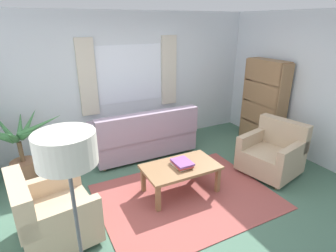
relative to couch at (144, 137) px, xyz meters
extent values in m
plane|color=#476B56|center=(0.02, -1.54, -0.37)|extent=(6.24, 6.24, 0.00)
cube|color=silver|center=(0.02, 0.72, 0.93)|extent=(5.32, 0.12, 2.60)
cube|color=silver|center=(2.68, -1.54, 0.93)|extent=(0.12, 4.40, 2.60)
cube|color=white|center=(0.02, 0.66, 1.08)|extent=(1.30, 0.01, 1.10)
cube|color=beige|center=(-0.81, 0.63, 1.08)|extent=(0.32, 0.06, 1.40)
cube|color=beige|center=(0.85, 0.63, 1.08)|extent=(0.32, 0.06, 1.40)
cube|color=#9E4C47|center=(0.02, -1.54, -0.36)|extent=(2.46, 1.88, 0.01)
cube|color=#998499|center=(0.00, 0.07, -0.12)|extent=(1.90, 0.80, 0.38)
cube|color=#998499|center=(0.00, -0.25, 0.31)|extent=(1.90, 0.20, 0.48)
cube|color=#998499|center=(0.87, 0.07, 0.19)|extent=(0.16, 0.80, 0.24)
cube|color=#998499|center=(-0.87, 0.07, 0.19)|extent=(0.16, 0.80, 0.24)
cylinder|color=olive|center=(0.85, 0.37, -0.34)|extent=(0.06, 0.06, 0.06)
cylinder|color=olive|center=(-0.85, 0.37, -0.34)|extent=(0.06, 0.06, 0.06)
cylinder|color=olive|center=(0.85, -0.23, -0.34)|extent=(0.06, 0.06, 0.06)
cylinder|color=olive|center=(-0.85, -0.23, -0.34)|extent=(0.06, 0.06, 0.06)
cube|color=tan|center=(-1.72, -1.54, -0.13)|extent=(0.91, 0.94, 0.36)
cube|color=tan|center=(-2.05, -1.58, 0.28)|extent=(0.29, 0.86, 0.46)
cube|color=tan|center=(-1.67, -1.90, 0.16)|extent=(0.81, 0.23, 0.22)
cube|color=tan|center=(-1.77, -1.18, 0.16)|extent=(0.81, 0.23, 0.22)
cylinder|color=olive|center=(-1.36, -1.83, -0.34)|extent=(0.05, 0.05, 0.06)
cylinder|color=olive|center=(-1.45, -1.16, -0.34)|extent=(0.05, 0.05, 0.06)
cylinder|color=olive|center=(-2.09, -1.25, -0.34)|extent=(0.05, 0.05, 0.06)
cube|color=tan|center=(1.60, -1.59, -0.13)|extent=(0.97, 1.00, 0.36)
cube|color=tan|center=(1.92, -1.52, 0.28)|extent=(0.37, 0.86, 0.46)
cube|color=tan|center=(1.52, -1.24, 0.16)|extent=(0.81, 0.30, 0.22)
cube|color=tan|center=(1.68, -1.94, 0.16)|extent=(0.81, 0.30, 0.22)
cylinder|color=olive|center=(1.21, -1.33, -0.34)|extent=(0.05, 0.05, 0.06)
cylinder|color=olive|center=(1.36, -1.99, -0.34)|extent=(0.05, 0.05, 0.06)
cylinder|color=olive|center=(1.83, -1.19, -0.34)|extent=(0.05, 0.05, 0.06)
cylinder|color=olive|center=(1.99, -1.85, -0.34)|extent=(0.05, 0.05, 0.06)
cube|color=olive|center=(0.01, -1.38, 0.05)|extent=(1.10, 0.64, 0.04)
cube|color=olive|center=(-0.48, -1.64, -0.17)|extent=(0.06, 0.06, 0.40)
cube|color=olive|center=(0.50, -1.64, -0.17)|extent=(0.06, 0.06, 0.40)
cube|color=olive|center=(-0.48, -1.12, -0.17)|extent=(0.06, 0.06, 0.40)
cube|color=olive|center=(0.50, -1.12, -0.17)|extent=(0.06, 0.06, 0.40)
cube|color=beige|center=(0.01, -1.39, 0.09)|extent=(0.24, 0.29, 0.03)
cube|color=#B23833|center=(0.01, -1.39, 0.11)|extent=(0.25, 0.34, 0.02)
cube|color=#7F478C|center=(0.03, -1.39, 0.13)|extent=(0.25, 0.31, 0.03)
cylinder|color=#9E6B4C|center=(-2.06, 0.13, -0.22)|extent=(0.40, 0.40, 0.30)
cylinder|color=brown|center=(-2.06, 0.13, 0.10)|extent=(0.07, 0.07, 0.34)
cone|color=#47894C|center=(-1.71, 0.08, 0.51)|extent=(0.69, 0.22, 0.37)
cone|color=#47894C|center=(-1.87, 0.38, 0.49)|extent=(0.38, 0.56, 0.40)
cone|color=#47894C|center=(-2.00, 0.42, 0.47)|extent=(0.17, 0.58, 0.33)
cone|color=#47894C|center=(-2.25, 0.38, 0.49)|extent=(0.38, 0.52, 0.47)
cone|color=#47894C|center=(-2.12, -0.19, 0.50)|extent=(0.17, 0.61, 0.43)
cone|color=#47894C|center=(-1.92, -0.08, 0.45)|extent=(0.30, 0.49, 0.35)
cube|color=olive|center=(2.40, -1.02, 0.48)|extent=(0.30, 0.04, 1.70)
cube|color=olive|center=(2.40, -0.12, 0.48)|extent=(0.30, 0.04, 1.70)
cube|color=olive|center=(2.26, -0.57, 0.48)|extent=(0.02, 0.90, 1.70)
cube|color=olive|center=(2.40, -0.57, -0.36)|extent=(0.30, 0.86, 0.02)
cube|color=olive|center=(2.40, -0.57, 0.07)|extent=(0.30, 0.86, 0.02)
cube|color=olive|center=(2.40, -0.57, 0.49)|extent=(0.30, 0.86, 0.02)
cube|color=olive|center=(2.40, -0.57, 0.92)|extent=(0.30, 0.86, 0.02)
cube|color=olive|center=(2.40, -0.57, 1.34)|extent=(0.30, 0.86, 0.02)
cube|color=#2D2D33|center=(2.40, -0.91, 0.65)|extent=(0.24, 0.09, 0.30)
cube|color=#335199|center=(2.40, -0.82, 0.62)|extent=(0.23, 0.06, 0.24)
cube|color=#387F4C|center=(2.40, -0.75, 0.63)|extent=(0.24, 0.06, 0.26)
cube|color=#387F4C|center=(2.40, -0.67, 0.64)|extent=(0.28, 0.08, 0.27)
cube|color=#387F4C|center=(2.40, -0.58, 0.61)|extent=(0.25, 0.08, 0.21)
cube|color=beige|center=(2.40, -0.51, 0.61)|extent=(0.26, 0.06, 0.22)
cylinder|color=#4C4C51|center=(-1.61, -2.54, 0.38)|extent=(0.03, 0.03, 1.43)
cylinder|color=beige|center=(-1.61, -2.54, 1.21)|extent=(0.43, 0.43, 0.24)
camera|label=1|loc=(-1.75, -4.41, 2.05)|focal=29.21mm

